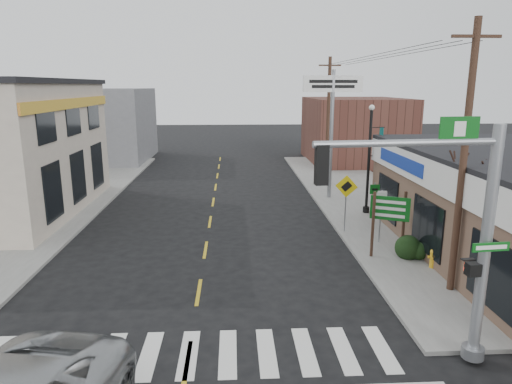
{
  "coord_description": "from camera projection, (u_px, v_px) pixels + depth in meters",
  "views": [
    {
      "loc": [
        1.19,
        -10.06,
        6.7
      ],
      "look_at": [
        2.04,
        6.53,
        2.8
      ],
      "focal_mm": 32.0,
      "sensor_mm": 36.0,
      "label": 1
    }
  ],
  "objects": [
    {
      "name": "ground",
      "position": [
        187.0,
        364.0,
        11.25
      ],
      "size": [
        140.0,
        140.0,
        0.0
      ],
      "primitive_type": "plane",
      "color": "black",
      "rests_on": "ground"
    },
    {
      "name": "sidewalk_right",
      "position": [
        380.0,
        213.0,
        24.33
      ],
      "size": [
        6.0,
        38.0,
        0.13
      ],
      "primitive_type": "cube",
      "color": "slate",
      "rests_on": "ground"
    },
    {
      "name": "sidewalk_left",
      "position": [
        35.0,
        218.0,
        23.43
      ],
      "size": [
        6.0,
        38.0,
        0.13
      ],
      "primitive_type": "cube",
      "color": "slate",
      "rests_on": "ground"
    },
    {
      "name": "center_line",
      "position": [
        205.0,
        250.0,
        19.03
      ],
      "size": [
        0.12,
        56.0,
        0.01
      ],
      "primitive_type": "cube",
      "color": "gold",
      "rests_on": "ground"
    },
    {
      "name": "crosswalk",
      "position": [
        189.0,
        354.0,
        11.64
      ],
      "size": [
        11.0,
        2.2,
        0.01
      ],
      "primitive_type": "cube",
      "color": "silver",
      "rests_on": "ground"
    },
    {
      "name": "bldg_distant_right",
      "position": [
        355.0,
        130.0,
        40.38
      ],
      "size": [
        8.0,
        10.0,
        5.6
      ],
      "primitive_type": "cube",
      "color": "#532F26",
      "rests_on": "ground"
    },
    {
      "name": "bldg_distant_left",
      "position": [
        97.0,
        125.0,
        41.08
      ],
      "size": [
        9.0,
        10.0,
        6.4
      ],
      "primitive_type": "cube",
      "color": "slate",
      "rests_on": "ground"
    },
    {
      "name": "traffic_signal_pole",
      "position": [
        459.0,
        221.0,
        10.45
      ],
      "size": [
        4.67,
        0.37,
        5.91
      ],
      "rotation": [
        0.0,
        0.0,
        0.09
      ],
      "color": "#909399",
      "rests_on": "sidewalk_right"
    },
    {
      "name": "guide_sign",
      "position": [
        389.0,
        215.0,
        17.59
      ],
      "size": [
        1.49,
        0.13,
        2.6
      ],
      "rotation": [
        0.0,
        0.0,
        -0.43
      ],
      "color": "#422B1E",
      "rests_on": "sidewalk_right"
    },
    {
      "name": "fire_hydrant",
      "position": [
        433.0,
        257.0,
        16.76
      ],
      "size": [
        0.23,
        0.23,
        0.72
      ],
      "rotation": [
        0.0,
        0.0,
        -0.19
      ],
      "color": "gold",
      "rests_on": "sidewalk_right"
    },
    {
      "name": "ped_crossing_sign",
      "position": [
        346.0,
        193.0,
        20.64
      ],
      "size": [
        1.02,
        0.07,
        2.63
      ],
      "rotation": [
        0.0,
        0.0,
        -0.43
      ],
      "color": "gray",
      "rests_on": "sidewalk_right"
    },
    {
      "name": "lamp_post",
      "position": [
        370.0,
        151.0,
        23.41
      ],
      "size": [
        0.73,
        0.57,
        5.62
      ],
      "rotation": [
        0.0,
        0.0,
        -0.38
      ],
      "color": "black",
      "rests_on": "sidewalk_right"
    },
    {
      "name": "dance_center_sign",
      "position": [
        332.0,
        104.0,
        26.2
      ],
      "size": [
        3.5,
        0.22,
        7.44
      ],
      "rotation": [
        0.0,
        0.0,
        0.09
      ],
      "color": "gray",
      "rests_on": "sidewalk_right"
    },
    {
      "name": "bare_tree",
      "position": [
        474.0,
        161.0,
        15.3
      ],
      "size": [
        2.59,
        2.59,
        5.18
      ],
      "rotation": [
        0.0,
        0.0,
        0.17
      ],
      "color": "black",
      "rests_on": "sidewalk_right"
    },
    {
      "name": "shrub_front",
      "position": [
        483.0,
        269.0,
        15.54
      ],
      "size": [
        1.26,
        1.26,
        0.95
      ],
      "primitive_type": "ellipsoid",
      "color": "black",
      "rests_on": "sidewalk_right"
    },
    {
      "name": "shrub_back",
      "position": [
        408.0,
        248.0,
        17.81
      ],
      "size": [
        1.0,
        1.0,
        0.75
      ],
      "primitive_type": "ellipsoid",
      "color": "black",
      "rests_on": "sidewalk_right"
    },
    {
      "name": "utility_pole_near",
      "position": [
        464.0,
        158.0,
        14.08
      ],
      "size": [
        1.48,
        0.22,
        8.51
      ],
      "rotation": [
        0.0,
        0.0,
        -0.0
      ],
      "color": "#483822",
      "rests_on": "sidewalk_right"
    },
    {
      "name": "utility_pole_far",
      "position": [
        328.0,
        121.0,
        30.1
      ],
      "size": [
        1.45,
        0.22,
        8.36
      ],
      "rotation": [
        0.0,
        0.0,
        0.02
      ],
      "color": "#3C231A",
      "rests_on": "sidewalk_right"
    }
  ]
}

